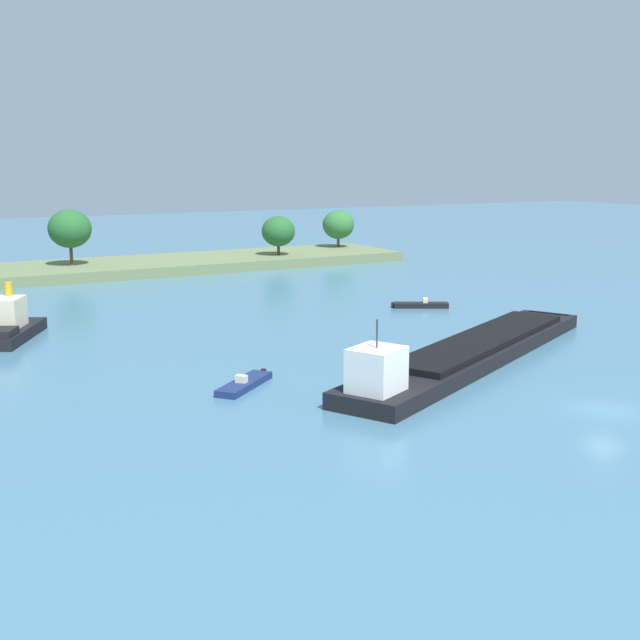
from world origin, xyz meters
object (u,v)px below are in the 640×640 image
Objects in this scene: tugboat at (4,326)px; cargo_barge at (471,351)px; fishing_skiff at (421,305)px; small_motorboat at (244,384)px.

cargo_barge reaches higher than tugboat.
cargo_barge is (-10.82, -21.36, 0.60)m from fishing_skiff.
cargo_barge is (30.26, -26.13, -0.32)m from tugboat.
fishing_skiff is at bearing -6.62° from tugboat.
small_motorboat is 26.97m from tugboat.
tugboat is (-12.10, 24.08, 0.96)m from small_motorboat.
small_motorboat is 0.52× the size of tugboat.
cargo_barge is (18.16, -2.05, 0.63)m from small_motorboat.
tugboat is at bearing 139.19° from cargo_barge.
tugboat reaches higher than small_motorboat.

